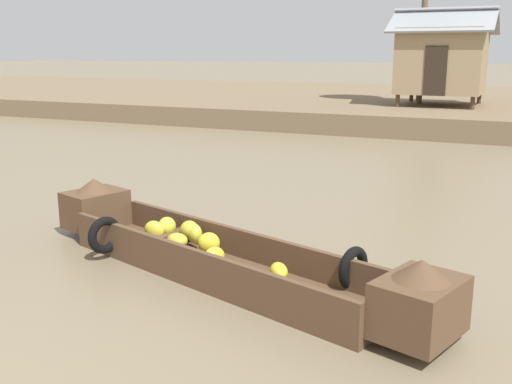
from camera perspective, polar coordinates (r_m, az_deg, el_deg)
name	(u,v)px	position (r m, az deg, el deg)	size (l,w,h in m)	color
ground_plane	(288,193)	(12.11, 3.07, -0.06)	(300.00, 300.00, 0.00)	#7A6B51
riverbank_strip	(432,104)	(29.85, 16.47, 8.08)	(160.00, 20.00, 0.74)	#756047
banana_boat	(217,253)	(7.60, -3.77, -5.85)	(6.15, 2.68, 0.88)	brown
stilt_house_left	(442,59)	(24.73, 17.41, 12.04)	(3.82, 3.70, 3.71)	#4C3826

